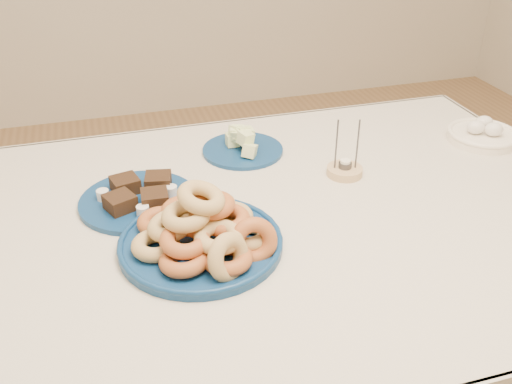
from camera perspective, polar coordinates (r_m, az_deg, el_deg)
The scene contains 6 objects.
dining_table at distance 1.36m, azimuth -0.60°, elevation -6.44°, with size 1.71×1.11×0.75m.
donut_platter at distance 1.19m, azimuth -5.33°, elevation -4.15°, with size 0.46×0.46×0.16m.
melon_plate at distance 1.58m, azimuth -1.45°, elevation 4.84°, with size 0.24×0.24×0.08m.
brownie_plate at distance 1.37m, azimuth -11.63°, elevation -0.57°, with size 0.29×0.29×0.05m.
candle_holder at distance 1.48m, azimuth 8.86°, elevation 2.21°, with size 0.11×0.11×0.15m.
egg_bowl at distance 1.77m, azimuth 21.72°, elevation 5.40°, with size 0.26×0.26×0.07m.
Camera 1 is at (-0.29, -1.04, 1.47)m, focal length 40.00 mm.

